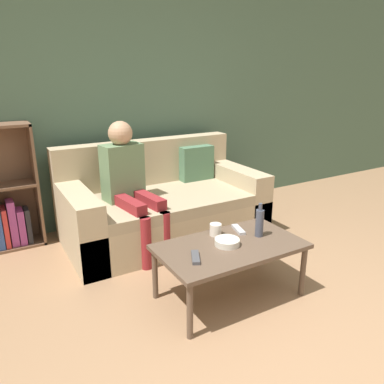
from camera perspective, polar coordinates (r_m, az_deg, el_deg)
wall_back at (r=4.02m, az=-9.91°, el=14.05°), size 12.00×0.06×2.60m
couch at (r=3.66m, az=-4.45°, el=-2.26°), size 1.86×0.99×0.90m
coffee_table at (r=2.65m, az=5.84°, el=-8.75°), size 1.01×0.58×0.41m
person_adult at (r=3.32m, az=-9.71°, el=2.16°), size 0.40×0.70×1.15m
cup_near at (r=2.75m, az=3.60°, el=-5.73°), size 0.09×0.09×0.09m
tv_remote_0 at (r=2.43m, az=0.54°, el=-9.92°), size 0.12×0.17×0.02m
tv_remote_1 at (r=2.85m, az=7.09°, el=-5.69°), size 0.09×0.18×0.02m
snack_bowl at (r=2.61m, az=5.38°, el=-7.60°), size 0.17×0.17×0.05m
bottle at (r=2.75m, az=10.25°, el=-4.57°), size 0.06×0.06×0.25m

